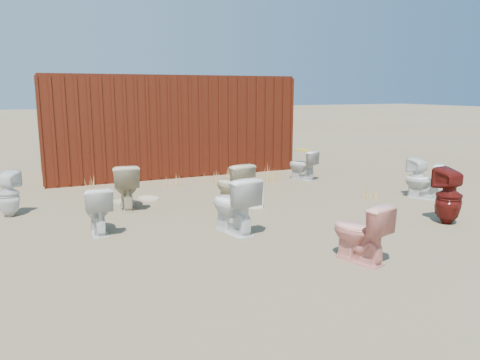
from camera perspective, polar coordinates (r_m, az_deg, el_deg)
name	(u,v)px	position (r m, az deg, el deg)	size (l,w,h in m)	color
ground	(255,220)	(7.55, 1.88, -4.89)	(100.00, 100.00, 0.00)	brown
shipping_container	(166,124)	(12.18, -9.00, 6.75)	(6.00, 2.40, 2.40)	#4B120C
toilet_front_a	(97,210)	(7.09, -16.99, -3.48)	(0.39, 0.69, 0.70)	white
toilet_front_pink	(360,232)	(5.86, 14.40, -6.15)	(0.41, 0.72, 0.74)	#FA9E90
toilet_front_c	(233,205)	(6.78, -0.83, -3.03)	(0.47, 0.83, 0.84)	white
toilet_front_maroon	(449,196)	(7.93, 24.09, -1.81)	(0.39, 0.40, 0.88)	#5C130F
toilet_front_e	(423,181)	(9.61, 21.45, -0.11)	(0.39, 0.68, 0.69)	white
toilet_back_a	(8,194)	(8.56, -26.39, -1.54)	(0.34, 0.35, 0.75)	white
toilet_back_beige_left	(233,186)	(8.21, -0.91, -0.68)	(0.45, 0.79, 0.81)	beige
toilet_back_beige_right	(126,186)	(8.40, -13.71, -0.77)	(0.45, 0.78, 0.80)	beige
toilet_back_yellowlid	(302,165)	(10.93, 7.62, 1.81)	(0.38, 0.67, 0.69)	silver
toilet_back_e	(418,178)	(9.69, 20.88, 0.27)	(0.35, 0.35, 0.77)	white
yellow_lid	(303,150)	(10.88, 7.66, 3.66)	(0.35, 0.44, 0.03)	gold
loose_tank	(248,198)	(8.27, 0.99, -2.23)	(0.50, 0.20, 0.35)	white
loose_lid_near	(148,198)	(9.14, -11.10, -2.22)	(0.38, 0.49, 0.02)	beige
loose_lid_far	(124,202)	(8.98, -14.00, -2.56)	(0.36, 0.47, 0.02)	#BEB78A
weed_clump_a	(93,186)	(9.80, -17.48, -0.73)	(0.36, 0.36, 0.33)	#B68E49
weed_clump_b	(212,178)	(10.35, -3.40, 0.30)	(0.32, 0.32, 0.30)	#B68E49
weed_clump_c	(271,174)	(10.65, 3.84, 0.76)	(0.36, 0.36, 0.36)	#B68E49
weed_clump_d	(173,181)	(10.30, -8.13, -0.06)	(0.30, 0.30, 0.23)	#B68E49
weed_clump_e	(232,173)	(10.83, -0.94, 0.81)	(0.34, 0.34, 0.31)	#B68E49
weed_clump_f	(368,192)	(9.38, 15.38, -1.46)	(0.28, 0.28, 0.22)	#B68E49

